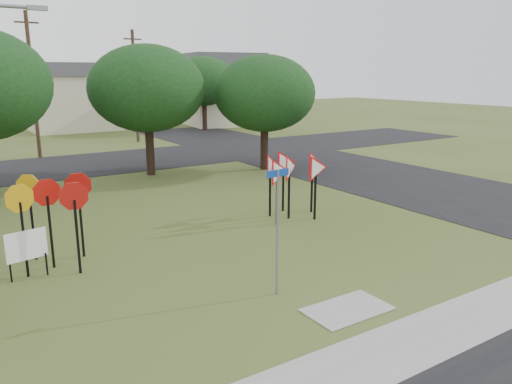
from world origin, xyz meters
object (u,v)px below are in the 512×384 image
Objects in this scene: stop_sign_cluster at (51,202)px; yield_sign_cluster at (292,170)px; info_board at (27,247)px; street_name_sign at (277,225)px.

yield_sign_cluster is (8.58, 0.36, -0.07)m from stop_sign_cluster.
info_board is (-9.38, -0.88, -0.94)m from yield_sign_cluster.
stop_sign_cluster is (-4.20, 4.91, 0.10)m from street_name_sign.
stop_sign_cluster is 1.39m from info_board.
street_name_sign reaches higher than info_board.
yield_sign_cluster is 2.36× the size of info_board.
street_name_sign is at bearing -49.46° from stop_sign_cluster.
stop_sign_cluster is 0.82× the size of yield_sign_cluster.
street_name_sign is 6.86m from yield_sign_cluster.
street_name_sign is 6.71m from info_board.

